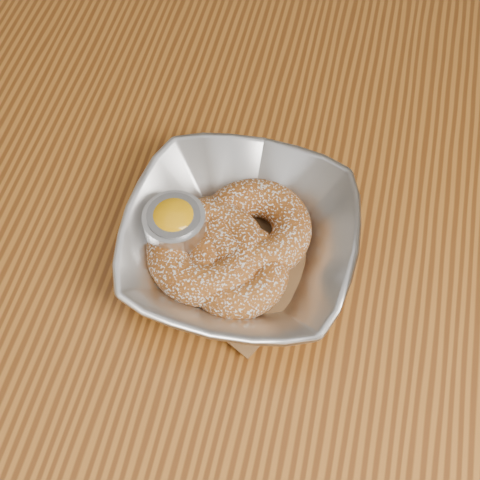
% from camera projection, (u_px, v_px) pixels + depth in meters
% --- Properties ---
extents(ground_plane, '(4.00, 4.00, 0.00)m').
position_uv_depth(ground_plane, '(302.00, 463.00, 1.25)').
color(ground_plane, '#565659').
rests_on(ground_plane, ground).
extents(table, '(1.20, 0.80, 0.75)m').
position_uv_depth(table, '(352.00, 322.00, 0.69)').
color(table, brown).
rests_on(table, ground_plane).
extents(serving_bowl, '(0.21, 0.21, 0.05)m').
position_uv_depth(serving_bowl, '(240.00, 243.00, 0.59)').
color(serving_bowl, silver).
rests_on(serving_bowl, table).
extents(parchment, '(0.20, 0.20, 0.00)m').
position_uv_depth(parchment, '(240.00, 252.00, 0.60)').
color(parchment, brown).
rests_on(parchment, table).
extents(donut_back, '(0.11, 0.11, 0.04)m').
position_uv_depth(donut_back, '(255.00, 228.00, 0.60)').
color(donut_back, brown).
rests_on(donut_back, parchment).
extents(donut_front, '(0.10, 0.10, 0.03)m').
position_uv_depth(donut_front, '(237.00, 271.00, 0.58)').
color(donut_front, brown).
rests_on(donut_front, parchment).
extents(donut_extra, '(0.12, 0.12, 0.04)m').
position_uv_depth(donut_extra, '(206.00, 251.00, 0.58)').
color(donut_extra, brown).
rests_on(donut_extra, parchment).
extents(ramekin, '(0.05, 0.05, 0.06)m').
position_uv_depth(ramekin, '(175.00, 228.00, 0.58)').
color(ramekin, silver).
rests_on(ramekin, table).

